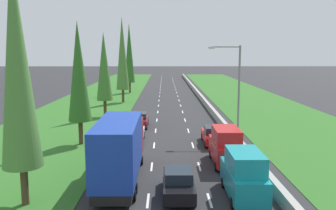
# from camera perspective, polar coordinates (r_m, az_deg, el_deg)

# --- Properties ---
(ground_plane) EXTENTS (300.00, 300.00, 0.00)m
(ground_plane) POSITION_cam_1_polar(r_m,az_deg,el_deg) (64.49, 0.14, 1.10)
(ground_plane) COLOR #28282B
(ground_plane) RESTS_ON ground
(grass_verge_left) EXTENTS (14.00, 140.00, 0.04)m
(grass_verge_left) POSITION_cam_1_polar(r_m,az_deg,el_deg) (65.56, -10.99, 1.08)
(grass_verge_left) COLOR #2D6623
(grass_verge_left) RESTS_ON ground
(grass_verge_right) EXTENTS (14.00, 140.00, 0.04)m
(grass_verge_right) POSITION_cam_1_polar(r_m,az_deg,el_deg) (66.24, 12.65, 1.10)
(grass_verge_right) COLOR #2D6623
(grass_verge_right) RESTS_ON ground
(median_barrier) EXTENTS (0.44, 120.00, 0.85)m
(median_barrier) POSITION_cam_1_polar(r_m,az_deg,el_deg) (64.76, 5.19, 1.47)
(median_barrier) COLOR #9E9B93
(median_barrier) RESTS_ON ground
(lane_markings) EXTENTS (3.64, 116.00, 0.01)m
(lane_markings) POSITION_cam_1_polar(r_m,az_deg,el_deg) (64.49, 0.14, 1.10)
(lane_markings) COLOR white
(lane_markings) RESTS_ON ground
(teal_van_right_lane) EXTENTS (1.96, 4.90, 2.82)m
(teal_van_right_lane) POSITION_cam_1_polar(r_m,az_deg,el_deg) (20.96, 12.15, -10.96)
(teal_van_right_lane) COLOR teal
(teal_van_right_lane) RESTS_ON ground
(red_van_right_lane) EXTENTS (1.96, 4.90, 2.82)m
(red_van_right_lane) POSITION_cam_1_polar(r_m,az_deg,el_deg) (26.76, 9.30, -6.59)
(red_van_right_lane) COLOR red
(red_van_right_lane) RESTS_ON ground
(blue_box_truck_left_lane) EXTENTS (2.46, 9.40, 4.18)m
(blue_box_truck_left_lane) POSITION_cam_1_polar(r_m,az_deg,el_deg) (23.01, -7.73, -7.03)
(blue_box_truck_left_lane) COLOR black
(blue_box_truck_left_lane) RESTS_ON ground
(white_sedan_left_lane) EXTENTS (1.82, 4.50, 1.64)m
(white_sedan_left_lane) POSITION_cam_1_polar(r_m,az_deg,el_deg) (33.28, -5.53, -4.57)
(white_sedan_left_lane) COLOR white
(white_sedan_left_lane) RESTS_ON ground
(maroon_sedan_left_lane) EXTENTS (1.82, 4.50, 1.64)m
(maroon_sedan_left_lane) POSITION_cam_1_polar(r_m,az_deg,el_deg) (39.77, -4.59, -2.40)
(maroon_sedan_left_lane) COLOR maroon
(maroon_sedan_left_lane) RESTS_ON ground
(red_sedan_right_lane) EXTENTS (1.82, 4.50, 1.64)m
(red_sedan_right_lane) POSITION_cam_1_polar(r_m,az_deg,el_deg) (32.60, 7.30, -4.87)
(red_sedan_right_lane) COLOR red
(red_sedan_right_lane) RESTS_ON ground
(black_sedan_centre_lane) EXTENTS (1.82, 4.50, 1.64)m
(black_sedan_centre_lane) POSITION_cam_1_polar(r_m,az_deg,el_deg) (20.99, 1.71, -12.45)
(black_sedan_centre_lane) COLOR black
(black_sedan_centre_lane) RESTS_ON ground
(poplar_tree_nearest) EXTENTS (2.14, 2.14, 13.45)m
(poplar_tree_nearest) POSITION_cam_1_polar(r_m,az_deg,el_deg) (20.03, -23.24, 6.27)
(poplar_tree_nearest) COLOR #4C3823
(poplar_tree_nearest) RESTS_ON ground
(poplar_tree_second) EXTENTS (2.08, 2.08, 11.09)m
(poplar_tree_second) POSITION_cam_1_polar(r_m,az_deg,el_deg) (32.36, -14.26, 5.19)
(poplar_tree_second) COLOR #4C3823
(poplar_tree_second) RESTS_ON ground
(poplar_tree_third) EXTENTS (2.07, 2.07, 10.91)m
(poplar_tree_third) POSITION_cam_1_polar(r_m,az_deg,el_deg) (45.93, -10.31, 6.11)
(poplar_tree_third) COLOR #4C3823
(poplar_tree_third) RESTS_ON ground
(poplar_tree_fourth) EXTENTS (2.15, 2.15, 14.08)m
(poplar_tree_fourth) POSITION_cam_1_polar(r_m,az_deg,el_deg) (58.95, -7.40, 8.22)
(poplar_tree_fourth) COLOR #4C3823
(poplar_tree_fourth) RESTS_ON ground
(poplar_tree_fifth) EXTENTS (2.15, 2.15, 14.18)m
(poplar_tree_fifth) POSITION_cam_1_polar(r_m,az_deg,el_deg) (72.97, -6.27, 8.32)
(poplar_tree_fifth) COLOR #4C3823
(poplar_tree_fifth) RESTS_ON ground
(street_light_mast) EXTENTS (3.20, 0.28, 9.00)m
(street_light_mast) POSITION_cam_1_polar(r_m,az_deg,el_deg) (35.58, 10.87, 3.38)
(street_light_mast) COLOR gray
(street_light_mast) RESTS_ON ground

